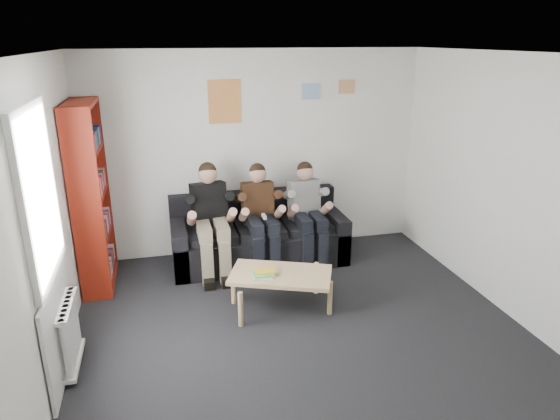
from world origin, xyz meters
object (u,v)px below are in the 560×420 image
object	(u,v)px
bookshelf	(92,197)
person_middle	(261,218)
person_left	(211,221)
sofa	(258,238)
coffee_table	(281,277)
person_right	(308,214)

from	to	relation	value
bookshelf	person_middle	xyz separation A→B (m)	(1.98, -0.03, -0.42)
bookshelf	person_left	size ratio (longest dim) A/B	1.58
sofa	coffee_table	world-z (taller)	sofa
person_left	sofa	bearing A→B (deg)	8.67
bookshelf	person_right	xyz separation A→B (m)	(2.61, -0.03, -0.43)
person_middle	person_left	bearing A→B (deg)	-179.58
person_left	person_middle	world-z (taller)	person_left
sofa	coffee_table	xyz separation A→B (m)	(-0.02, -1.32, 0.07)
bookshelf	person_right	size ratio (longest dim) A/B	1.65
bookshelf	person_middle	bearing A→B (deg)	-0.65
coffee_table	person_left	world-z (taller)	person_left
sofa	coffee_table	bearing A→B (deg)	-90.88
coffee_table	person_right	distance (m)	1.32
person_left	person_middle	bearing A→B (deg)	-9.27
coffee_table	person_left	xyz separation A→B (m)	(-0.61, 1.11, 0.31)
sofa	person_middle	bearing A→B (deg)	-90.00
coffee_table	person_middle	xyz separation A→B (m)	(0.02, 1.12, 0.29)
coffee_table	person_middle	bearing A→B (deg)	88.96
sofa	person_right	bearing A→B (deg)	-17.85
bookshelf	coffee_table	distance (m)	2.38
bookshelf	person_right	distance (m)	2.64
sofa	person_right	size ratio (longest dim) A/B	1.71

